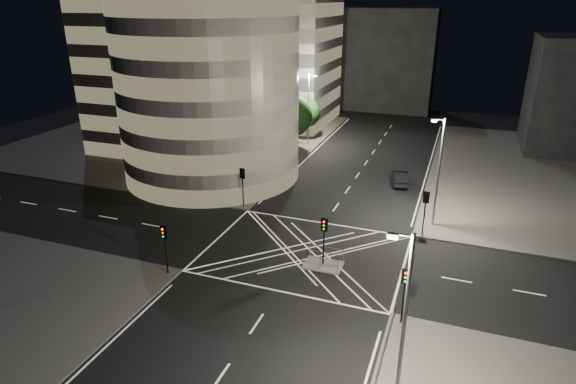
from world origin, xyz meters
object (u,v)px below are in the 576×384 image
at_px(traffic_signal_fl, 243,180).
at_px(street_lamp_right_far, 438,169).
at_px(traffic_signal_fr, 425,205).
at_px(traffic_signal_island, 324,233).
at_px(sedan, 400,178).
at_px(street_lamp_left_far, 309,107).
at_px(traffic_signal_nl, 165,240).
at_px(street_lamp_right_near, 403,321).
at_px(central_island, 323,265).
at_px(street_lamp_left_near, 257,140).
at_px(traffic_signal_nr, 405,286).

xyz_separation_m(traffic_signal_fl, street_lamp_right_far, (18.24, 2.20, 2.63)).
distance_m(traffic_signal_fr, traffic_signal_island, 10.73).
bearing_deg(sedan, street_lamp_left_far, -49.39).
height_order(traffic_signal_nl, street_lamp_right_near, street_lamp_right_near).
distance_m(central_island, street_lamp_left_near, 18.52).
bearing_deg(street_lamp_left_near, traffic_signal_nl, -88.06).
distance_m(traffic_signal_island, street_lamp_left_near, 17.89).
relative_size(traffic_signal_island, street_lamp_left_near, 0.40).
xyz_separation_m(traffic_signal_nr, street_lamp_right_far, (0.64, 15.80, 2.63)).
relative_size(traffic_signal_fr, traffic_signal_island, 1.00).
relative_size(traffic_signal_nl, street_lamp_left_far, 0.40).
xyz_separation_m(central_island, street_lamp_right_near, (7.44, -12.50, 5.47)).
bearing_deg(traffic_signal_nr, street_lamp_left_near, 134.13).
xyz_separation_m(central_island, traffic_signal_island, (0.00, 0.00, 2.84)).
bearing_deg(street_lamp_right_far, traffic_signal_fl, -173.12).
xyz_separation_m(street_lamp_right_near, sedan, (-4.29, 32.81, -4.79)).
distance_m(central_island, traffic_signal_nl, 12.36).
relative_size(central_island, traffic_signal_nl, 0.75).
bearing_deg(traffic_signal_island, central_island, 0.00).
relative_size(central_island, traffic_signal_island, 0.75).
height_order(street_lamp_left_near, street_lamp_right_near, same).
xyz_separation_m(traffic_signal_fr, street_lamp_right_near, (0.64, -20.80, 2.63)).
relative_size(traffic_signal_nl, street_lamp_right_near, 0.40).
xyz_separation_m(traffic_signal_nr, street_lamp_left_far, (-18.24, 36.80, 2.63)).
relative_size(traffic_signal_island, street_lamp_right_near, 0.40).
distance_m(traffic_signal_fl, street_lamp_left_near, 5.86).
height_order(central_island, street_lamp_left_far, street_lamp_left_far).
xyz_separation_m(traffic_signal_fl, traffic_signal_island, (10.80, -8.30, 0.00)).
xyz_separation_m(traffic_signal_island, street_lamp_right_far, (7.44, 10.50, 2.63)).
bearing_deg(street_lamp_left_near, traffic_signal_fr, -15.92).
bearing_deg(traffic_signal_island, street_lamp_right_far, 54.70).
relative_size(traffic_signal_fl, street_lamp_left_near, 0.40).
relative_size(traffic_signal_nr, traffic_signal_island, 1.00).
distance_m(street_lamp_right_near, sedan, 33.43).
bearing_deg(street_lamp_right_far, street_lamp_left_near, 170.97).
bearing_deg(traffic_signal_island, sedan, 81.19).
bearing_deg(sedan, traffic_signal_fr, 95.05).
relative_size(traffic_signal_nl, street_lamp_right_far, 0.40).
bearing_deg(traffic_signal_nl, traffic_signal_island, 26.14).
bearing_deg(traffic_signal_nl, street_lamp_left_far, 90.99).
bearing_deg(central_island, traffic_signal_island, 0.00).
height_order(traffic_signal_nr, traffic_signal_island, same).
bearing_deg(traffic_signal_fl, street_lamp_right_near, -48.76).
xyz_separation_m(traffic_signal_island, street_lamp_left_near, (-11.44, 13.50, 2.63)).
relative_size(traffic_signal_nl, sedan, 0.87).
distance_m(traffic_signal_fr, street_lamp_right_far, 3.48).
bearing_deg(traffic_signal_island, traffic_signal_nr, -37.93).
xyz_separation_m(traffic_signal_fl, sedan, (13.95, 12.01, -2.16)).
distance_m(traffic_signal_fl, traffic_signal_nl, 13.60).
relative_size(street_lamp_left_near, street_lamp_left_far, 1.00).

